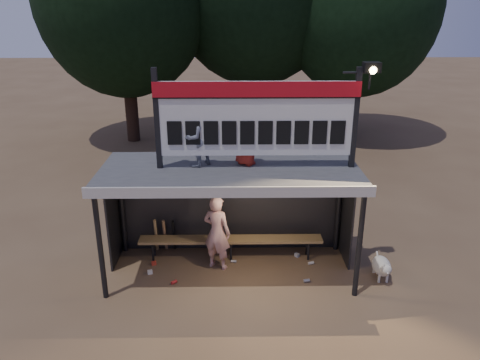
# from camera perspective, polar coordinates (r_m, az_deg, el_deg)

# --- Properties ---
(ground) EXTENTS (80.00, 80.00, 0.00)m
(ground) POSITION_cam_1_polar(r_m,az_deg,el_deg) (10.06, -1.13, -11.00)
(ground) COLOR brown
(ground) RESTS_ON ground
(player) EXTENTS (0.71, 0.61, 1.64)m
(player) POSITION_cam_1_polar(r_m,az_deg,el_deg) (9.80, -2.82, -6.40)
(player) COLOR white
(player) RESTS_ON ground
(child_a) EXTENTS (0.69, 0.69, 1.13)m
(child_a) POSITION_cam_1_polar(r_m,az_deg,el_deg) (9.00, -5.28, 5.17)
(child_a) COLOR slate
(child_a) RESTS_ON dugout_shelter
(child_b) EXTENTS (0.63, 0.61, 1.09)m
(child_b) POSITION_cam_1_polar(r_m,az_deg,el_deg) (9.05, 0.74, 5.20)
(child_b) COLOR #A42419
(child_b) RESTS_ON dugout_shelter
(dugout_shelter) EXTENTS (5.10, 2.08, 2.32)m
(dugout_shelter) POSITION_cam_1_polar(r_m,az_deg,el_deg) (9.44, -1.20, -0.65)
(dugout_shelter) COLOR #3F4042
(dugout_shelter) RESTS_ON ground
(scoreboard_assembly) EXTENTS (4.10, 0.27, 1.99)m
(scoreboard_assembly) POSITION_cam_1_polar(r_m,az_deg,el_deg) (8.77, 2.40, 7.77)
(scoreboard_assembly) COLOR black
(scoreboard_assembly) RESTS_ON dugout_shelter
(bench) EXTENTS (4.00, 0.35, 0.48)m
(bench) POSITION_cam_1_polar(r_m,az_deg,el_deg) (10.32, -1.13, -7.34)
(bench) COLOR #9A7948
(bench) RESTS_ON ground
(tree_right) EXTENTS (6.08, 6.08, 8.72)m
(tree_right) POSITION_cam_1_polar(r_m,az_deg,el_deg) (19.66, 14.57, 19.96)
(tree_right) COLOR black
(tree_right) RESTS_ON ground
(dog) EXTENTS (0.36, 0.81, 0.49)m
(dog) POSITION_cam_1_polar(r_m,az_deg,el_deg) (10.09, 16.92, -10.05)
(dog) COLOR beige
(dog) RESTS_ON ground
(bats) EXTENTS (0.49, 0.33, 0.84)m
(bats) POSITION_cam_1_polar(r_m,az_deg,el_deg) (10.67, -9.14, -6.63)
(bats) COLOR #A6804D
(bats) RESTS_ON ground
(litter) EXTENTS (3.55, 1.19, 0.08)m
(litter) POSITION_cam_1_polar(r_m,az_deg,el_deg) (10.15, -1.14, -10.43)
(litter) COLOR red
(litter) RESTS_ON ground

